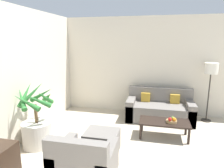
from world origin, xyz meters
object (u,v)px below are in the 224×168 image
(floor_lamp, at_px, (211,72))
(orange_fruit, at_px, (174,119))
(fruit_bowl, at_px, (171,121))
(ottoman, at_px, (102,142))
(coffee_table, at_px, (164,123))
(apple_red, at_px, (170,119))
(apple_green, at_px, (173,118))
(sofa_loveseat, at_px, (160,109))
(potted_palm, at_px, (37,126))
(armchair, at_px, (84,163))

(floor_lamp, distance_m, orange_fruit, 1.74)
(fruit_bowl, xyz_separation_m, ottoman, (-1.29, -0.84, -0.18))
(coffee_table, height_order, orange_fruit, orange_fruit)
(apple_red, xyz_separation_m, apple_green, (0.06, 0.09, -0.00))
(coffee_table, xyz_separation_m, apple_green, (0.17, 0.00, 0.13))
(ottoman, bearing_deg, sofa_loveseat, 60.30)
(potted_palm, xyz_separation_m, floor_lamp, (3.55, 2.07, 0.88))
(ottoman, bearing_deg, armchair, -93.66)
(potted_palm, bearing_deg, apple_green, 19.19)
(potted_palm, bearing_deg, floor_lamp, 30.17)
(coffee_table, bearing_deg, ottoman, -142.72)
(ottoman, bearing_deg, orange_fruit, 30.83)
(coffee_table, distance_m, orange_fruit, 0.25)
(fruit_bowl, relative_size, orange_fruit, 3.01)
(apple_red, xyz_separation_m, armchair, (-1.30, -1.57, -0.18))
(apple_red, bearing_deg, armchair, -129.55)
(armchair, bearing_deg, apple_green, 50.63)
(armchair, bearing_deg, apple_red, 50.45)
(orange_fruit, bearing_deg, floor_lamp, 53.49)
(floor_lamp, bearing_deg, apple_green, -129.07)
(orange_fruit, bearing_deg, coffee_table, 160.35)
(apple_green, relative_size, armchair, 0.08)
(coffee_table, relative_size, apple_green, 15.16)
(floor_lamp, xyz_separation_m, apple_red, (-1.00, -1.24, -0.84))
(fruit_bowl, bearing_deg, armchair, -129.41)
(potted_palm, bearing_deg, ottoman, 1.60)
(potted_palm, xyz_separation_m, apple_red, (2.55, 0.82, 0.05))
(floor_lamp, relative_size, coffee_table, 1.44)
(coffee_table, relative_size, orange_fruit, 14.09)
(potted_palm, height_order, fruit_bowl, potted_palm)
(apple_green, height_order, armchair, armchair)
(floor_lamp, bearing_deg, ottoman, -137.96)
(ottoman, bearing_deg, coffee_table, 37.28)
(sofa_loveseat, xyz_separation_m, armchair, (-1.11, -2.64, -0.01))
(floor_lamp, height_order, fruit_bowl, floor_lamp)
(floor_lamp, distance_m, apple_green, 1.71)
(sofa_loveseat, xyz_separation_m, apple_red, (0.19, -1.07, 0.17))
(coffee_table, relative_size, ottoman, 1.71)
(sofa_loveseat, distance_m, coffee_table, 0.99)
(fruit_bowl, bearing_deg, floor_lamp, 50.97)
(armchair, bearing_deg, orange_fruit, 48.76)
(potted_palm, height_order, floor_lamp, floor_lamp)
(orange_fruit, bearing_deg, apple_green, 110.87)
(sofa_loveseat, xyz_separation_m, coffee_table, (0.08, -0.99, 0.04))
(potted_palm, xyz_separation_m, ottoman, (1.30, 0.04, -0.20))
(floor_lamp, distance_m, armchair, 3.78)
(potted_palm, height_order, coffee_table, potted_palm)
(floor_lamp, distance_m, apple_red, 1.80)
(armchair, height_order, ottoman, armchair)
(apple_green, xyz_separation_m, armchair, (-1.36, -1.66, -0.18))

